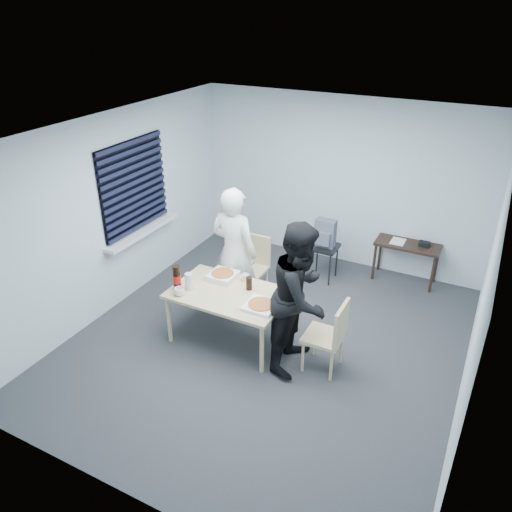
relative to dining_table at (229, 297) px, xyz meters
The scene contains 19 objects.
room 2.01m from the dining_table, 162.05° to the left, with size 5.00×5.00×5.00m.
dining_table is the anchor object (origin of this frame).
chair_far 1.12m from the dining_table, 101.94° to the left, with size 0.42×0.42×0.89m.
chair_right 1.30m from the dining_table, ahead, with size 0.42×0.42×0.89m.
person_white 0.69m from the dining_table, 113.28° to the left, with size 0.65×0.42×1.77m, color silver.
person_black 0.96m from the dining_table, ahead, with size 0.86×0.47×1.77m, color black.
side_table 2.93m from the dining_table, 56.62° to the left, with size 0.92×0.41×0.62m.
stool 2.03m from the dining_table, 75.55° to the left, with size 0.40×0.40×0.55m.
backpack 2.01m from the dining_table, 75.46° to the left, with size 0.30×0.22×0.42m.
pizza_box_a 0.36m from the dining_table, 132.14° to the left, with size 0.33×0.33×0.08m.
pizza_box_b 0.51m from the dining_table, 12.61° to the right, with size 0.35×0.35×0.05m.
mug_a 0.60m from the dining_table, 147.13° to the right, with size 0.12×0.12×0.10m, color white.
mug_b 0.35m from the dining_table, 81.93° to the left, with size 0.10×0.10×0.09m, color white.
cola_glass 0.29m from the dining_table, 43.49° to the left, with size 0.08×0.08×0.17m, color black.
soda_bottle 0.66m from the dining_table, 160.85° to the right, with size 0.10×0.10×0.31m.
plastic_cups 0.51m from the dining_table, 161.28° to the right, with size 0.09×0.09×0.22m, color silver.
rubber_band 0.40m from the dining_table, 45.39° to the right, with size 0.06×0.06×0.00m, color red.
papers 2.85m from the dining_table, 59.20° to the left, with size 0.20×0.27×0.00m, color white.
black_box 3.08m from the dining_table, 53.53° to the left, with size 0.15×0.11×0.06m, color black.
Camera 1 is at (2.16, -4.54, 3.83)m, focal length 35.00 mm.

